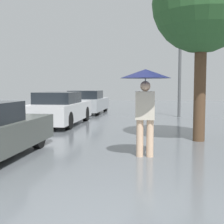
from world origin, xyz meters
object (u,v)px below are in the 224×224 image
Objects in this scene: parked_car_farthest at (86,102)px; street_lamp at (180,65)px; tree at (202,4)px; parked_car_middle at (59,109)px; pedestrian at (145,87)px.

street_lamp is (4.93, -1.53, 1.91)m from parked_car_farthest.
tree is at bearing -58.77° from parked_car_farthest.
parked_car_middle is at bearing -89.06° from parked_car_farthest.
street_lamp is at bearing 81.24° from pedestrian.
pedestrian is 6.27m from parked_car_middle.
parked_car_middle is 0.85× the size of tree.
parked_car_farthest is 0.81× the size of tree.
street_lamp is at bearing 90.37° from tree.
tree is 6.77m from street_lamp.
pedestrian is 3.35m from tree.
street_lamp is (-0.04, 6.67, -1.16)m from tree.
pedestrian is at bearing -70.92° from parked_car_farthest.
tree is (1.40, 2.13, 2.18)m from pedestrian.
parked_car_middle is 6.50m from tree.
pedestrian is 0.47× the size of street_lamp.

